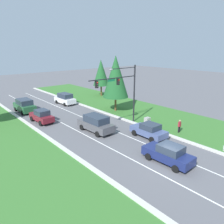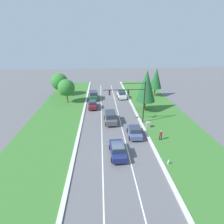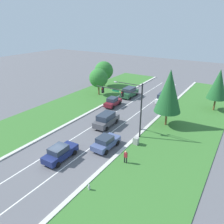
% 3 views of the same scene
% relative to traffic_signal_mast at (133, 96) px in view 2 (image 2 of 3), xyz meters
% --- Properties ---
extents(ground_plane, '(160.00, 160.00, 0.00)m').
position_rel_traffic_signal_mast_xyz_m(ground_plane, '(-3.89, -10.10, -5.25)').
color(ground_plane, '#5B5B60').
extents(curb_strip_right, '(0.50, 90.00, 0.15)m').
position_rel_traffic_signal_mast_xyz_m(curb_strip_right, '(1.76, -10.10, -5.18)').
color(curb_strip_right, beige).
rests_on(curb_strip_right, ground_plane).
extents(curb_strip_left, '(0.50, 90.00, 0.15)m').
position_rel_traffic_signal_mast_xyz_m(curb_strip_left, '(-9.54, -10.10, -5.18)').
color(curb_strip_left, beige).
rests_on(curb_strip_left, ground_plane).
extents(grass_verge_right, '(10.00, 90.00, 0.08)m').
position_rel_traffic_signal_mast_xyz_m(grass_verge_right, '(7.01, -10.10, -5.21)').
color(grass_verge_right, '#38702D').
rests_on(grass_verge_right, ground_plane).
extents(grass_verge_left, '(10.00, 90.00, 0.08)m').
position_rel_traffic_signal_mast_xyz_m(grass_verge_left, '(-14.79, -10.10, -5.21)').
color(grass_verge_left, '#38702D').
rests_on(grass_verge_left, ground_plane).
extents(lane_stripe_inner_left, '(0.14, 81.00, 0.01)m').
position_rel_traffic_signal_mast_xyz_m(lane_stripe_inner_left, '(-5.69, -10.10, -5.25)').
color(lane_stripe_inner_left, white).
rests_on(lane_stripe_inner_left, ground_plane).
extents(lane_stripe_inner_right, '(0.14, 81.00, 0.01)m').
position_rel_traffic_signal_mast_xyz_m(lane_stripe_inner_right, '(-2.09, -10.10, -5.25)').
color(lane_stripe_inner_right, white).
rests_on(lane_stripe_inner_right, ground_plane).
extents(traffic_signal_mast, '(7.48, 0.41, 7.90)m').
position_rel_traffic_signal_mast_xyz_m(traffic_signal_mast, '(0.00, 0.00, 0.00)').
color(traffic_signal_mast, black).
rests_on(traffic_signal_mast, ground_plane).
extents(burgundy_sedan, '(2.09, 4.41, 1.82)m').
position_rel_traffic_signal_mast_xyz_m(burgundy_sedan, '(-7.65, 8.29, -4.35)').
color(burgundy_sedan, maroon).
rests_on(burgundy_sedan, ground_plane).
extents(navy_sedan, '(2.15, 4.67, 1.79)m').
position_rel_traffic_signal_mast_xyz_m(navy_sedan, '(-3.63, -9.89, -4.37)').
color(navy_sedan, navy).
rests_on(navy_sedan, ground_plane).
extents(white_suv, '(2.28, 4.65, 2.00)m').
position_rel_traffic_signal_mast_xyz_m(white_suv, '(-0.11, 15.36, -4.24)').
color(white_suv, white).
rests_on(white_suv, ground_plane).
extents(forest_suv, '(2.28, 4.92, 2.11)m').
position_rel_traffic_signal_mast_xyz_m(forest_suv, '(-7.62, 15.01, -4.19)').
color(forest_suv, '#235633').
rests_on(forest_suv, ground_plane).
extents(graphite_suv, '(2.38, 5.13, 2.08)m').
position_rel_traffic_signal_mast_xyz_m(graphite_suv, '(-4.00, 0.56, -4.19)').
color(graphite_suv, '#4C4C51').
rests_on(graphite_suv, ground_plane).
extents(slate_blue_sedan, '(2.17, 4.37, 1.69)m').
position_rel_traffic_signal_mast_xyz_m(slate_blue_sedan, '(-0.40, -4.91, -4.40)').
color(slate_blue_sedan, '#475684').
rests_on(slate_blue_sedan, ground_plane).
extents(utility_cabinet, '(0.70, 0.60, 1.09)m').
position_rel_traffic_signal_mast_xyz_m(utility_cabinet, '(2.58, -2.11, -4.71)').
color(utility_cabinet, '#9E9E99').
rests_on(utility_cabinet, ground_plane).
extents(pedestrian, '(0.40, 0.23, 1.69)m').
position_rel_traffic_signal_mast_xyz_m(pedestrian, '(3.42, -6.46, -4.32)').
color(pedestrian, black).
rests_on(pedestrian, ground_plane).
extents(fire_hydrant, '(0.34, 0.20, 0.70)m').
position_rel_traffic_signal_mast_xyz_m(fire_hydrant, '(2.56, -12.23, -4.91)').
color(fire_hydrant, '#B7B7BC').
rests_on(fire_hydrant, ground_plane).
extents(conifer_near_right_tree, '(4.10, 4.10, 8.95)m').
position_rel_traffic_signal_mast_xyz_m(conifer_near_right_tree, '(3.88, 5.80, 0.41)').
color(conifer_near_right_tree, brown).
rests_on(conifer_near_right_tree, ground_plane).
extents(oak_near_left_tree, '(4.59, 4.59, 6.23)m').
position_rel_traffic_signal_mast_xyz_m(oak_near_left_tree, '(-17.04, 19.05, -1.33)').
color(oak_near_left_tree, brown).
rests_on(oak_near_left_tree, ground_plane).
extents(conifer_far_right_tree, '(3.35, 3.35, 7.69)m').
position_rel_traffic_signal_mast_xyz_m(conifer_far_right_tree, '(9.27, 16.55, -0.26)').
color(conifer_far_right_tree, brown).
rests_on(conifer_far_right_tree, ground_plane).
extents(oak_far_left_tree, '(4.09, 4.09, 5.89)m').
position_rel_traffic_signal_mast_xyz_m(oak_far_left_tree, '(-14.05, 12.62, -1.42)').
color(oak_far_left_tree, brown).
rests_on(oak_far_left_tree, ground_plane).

